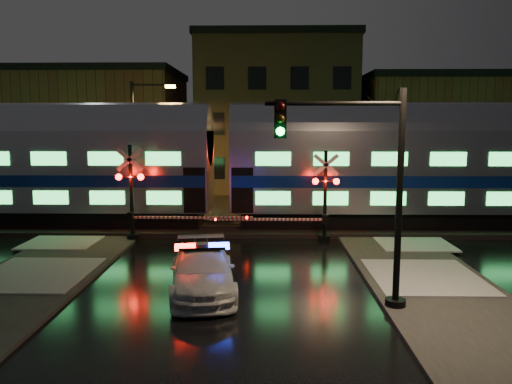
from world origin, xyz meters
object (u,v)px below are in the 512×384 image
police_car (202,271)px  crossing_signal_left (139,202)px  crossing_signal_right (317,205)px  traffic_light (364,195)px  streetlight (138,139)px

police_car → crossing_signal_left: crossing_signal_left is taller
crossing_signal_right → traffic_light: size_ratio=0.93×
crossing_signal_right → crossing_signal_left: size_ratio=0.94×
crossing_signal_left → traffic_light: size_ratio=0.99×
crossing_signal_left → traffic_light: 11.56m
police_car → crossing_signal_left: 7.63m
crossing_signal_left → streetlight: size_ratio=0.80×
police_car → crossing_signal_right: (4.15, 6.63, 0.97)m
traffic_light → streetlight: bearing=133.6°
streetlight → police_car: bearing=-68.4°
crossing_signal_right → crossing_signal_left: bearing=180.0°
traffic_light → streetlight: (-9.87, 14.72, 1.10)m
traffic_light → crossing_signal_right: bearing=102.9°
police_car → crossing_signal_right: bearing=49.5°
crossing_signal_right → streetlight: (-9.43, 6.70, 2.67)m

